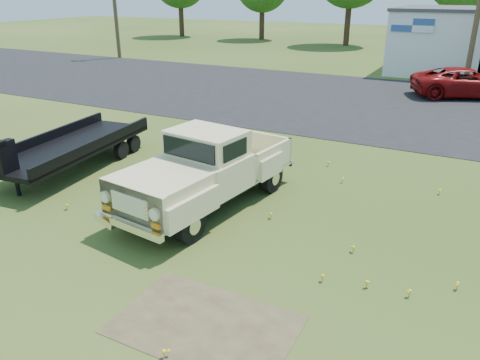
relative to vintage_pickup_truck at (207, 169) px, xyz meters
name	(u,v)px	position (x,y,z in m)	size (l,w,h in m)	color
ground	(217,230)	(0.89, -1.07, -1.02)	(140.00, 140.00, 0.00)	#2E4215
asphalt_lot	(368,102)	(0.89, 13.93, -1.02)	(90.00, 14.00, 0.02)	black
dirt_patch_a	(205,325)	(2.39, -4.07, -1.02)	(3.00, 2.00, 0.01)	#473B26
dirt_patch_b	(218,169)	(-1.11, 2.43, -1.02)	(2.20, 1.60, 0.01)	#473B26
utility_pole_mid	(480,2)	(4.89, 20.93, 3.58)	(1.60, 0.30, 9.00)	#4A3A22
vintage_pickup_truck	(207,169)	(0.00, 0.00, 0.00)	(2.18, 5.61, 2.04)	#CFBE8A
flatbed_trailer	(72,143)	(-5.18, 0.43, -0.19)	(2.02, 6.07, 1.66)	black
red_pickup	(466,83)	(5.03, 17.50, -0.28)	(2.46, 5.35, 1.49)	maroon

